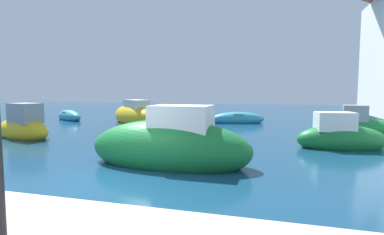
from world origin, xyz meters
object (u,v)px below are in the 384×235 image
at_px(moored_boat_3, 340,137).
at_px(moored_boat_10, 134,115).
at_px(moored_boat_5, 360,127).
at_px(moored_boat_8, 170,146).
at_px(moored_boat_6, 238,119).
at_px(moored_boat_1, 23,127).
at_px(moored_boat_2, 69,116).
at_px(moored_boat_0, 181,127).

relative_size(moored_boat_3, moored_boat_10, 0.70).
bearing_deg(moored_boat_5, moored_boat_8, -124.28).
bearing_deg(moored_boat_5, moored_boat_6, 154.62).
bearing_deg(moored_boat_10, moored_boat_5, -151.83).
bearing_deg(moored_boat_1, moored_boat_3, -159.00).
height_order(moored_boat_2, moored_boat_6, moored_boat_6).
bearing_deg(moored_boat_5, moored_boat_0, -157.35).
distance_m(moored_boat_3, moored_boat_5, 3.87).
bearing_deg(moored_boat_6, moored_boat_8, 72.21).
xyz_separation_m(moored_boat_5, moored_boat_6, (-6.09, 3.83, -0.14)).
height_order(moored_boat_2, moored_boat_3, moored_boat_3).
bearing_deg(moored_boat_2, moored_boat_0, -174.78).
relative_size(moored_boat_5, moored_boat_8, 0.69).
distance_m(moored_boat_0, moored_boat_5, 8.23).
distance_m(moored_boat_1, moored_boat_3, 13.04).
bearing_deg(moored_boat_0, moored_boat_5, 111.59).
distance_m(moored_boat_1, moored_boat_10, 7.12).
bearing_deg(moored_boat_0, moored_boat_1, -63.89).
relative_size(moored_boat_2, moored_boat_6, 0.95).
bearing_deg(moored_boat_5, moored_boat_3, -105.63).
bearing_deg(moored_boat_3, moored_boat_10, 144.18).
distance_m(moored_boat_2, moored_boat_10, 5.37).
bearing_deg(moored_boat_2, moored_boat_3, -169.13).
height_order(moored_boat_5, moored_boat_6, moored_boat_5).
xyz_separation_m(moored_boat_6, moored_boat_10, (-6.38, -1.69, 0.23)).
xyz_separation_m(moored_boat_0, moored_boat_6, (1.83, 6.08, -0.16)).
distance_m(moored_boat_0, moored_boat_10, 6.33).
height_order(moored_boat_6, moored_boat_8, moored_boat_8).
xyz_separation_m(moored_boat_2, moored_boat_10, (5.33, -0.60, 0.23)).
relative_size(moored_boat_0, moored_boat_5, 1.34).
xyz_separation_m(moored_boat_3, moored_boat_6, (-4.62, 7.41, -0.15)).
bearing_deg(moored_boat_1, moored_boat_2, -49.74).
relative_size(moored_boat_2, moored_boat_8, 0.70).
xyz_separation_m(moored_boat_2, moored_boat_8, (11.23, -10.29, 0.28)).
height_order(moored_boat_3, moored_boat_6, moored_boat_3).
xyz_separation_m(moored_boat_3, moored_boat_10, (-10.99, 5.72, 0.08)).
relative_size(moored_boat_3, moored_boat_5, 0.99).
height_order(moored_boat_1, moored_boat_10, moored_boat_1).
bearing_deg(moored_boat_2, moored_boat_6, -142.68).
xyz_separation_m(moored_boat_1, moored_boat_5, (14.47, 4.68, -0.06)).
distance_m(moored_boat_3, moored_boat_6, 8.73).
bearing_deg(moored_boat_6, moored_boat_1, 30.09).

